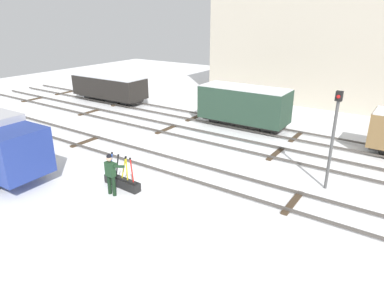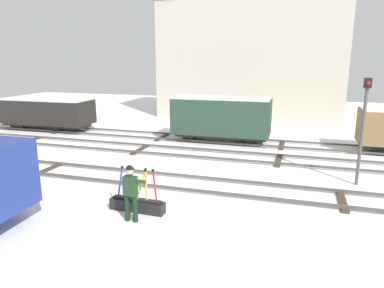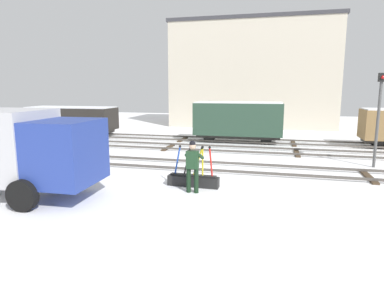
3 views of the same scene
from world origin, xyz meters
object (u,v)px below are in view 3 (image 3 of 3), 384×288
object	(u,v)px
freight_car_mid_siding	(72,119)
delivery_truck	(8,147)
signal_post	(379,111)
freight_car_back_track	(238,119)
rail_worker	(193,164)
switch_lever_frame	(193,179)

from	to	relation	value
freight_car_mid_siding	delivery_truck	bearing A→B (deg)	-65.21
signal_post	delivery_truck	bearing A→B (deg)	-150.65
freight_car_back_track	rail_worker	bearing A→B (deg)	-92.56
signal_post	freight_car_back_track	xyz separation A→B (m)	(-6.44, 5.43, -0.99)
rail_worker	freight_car_mid_siding	distance (m)	15.70
signal_post	freight_car_mid_siding	xyz separation A→B (m)	(-18.30, 5.43, -1.22)
delivery_truck	freight_car_back_track	distance (m)	13.71
freight_car_mid_siding	freight_car_back_track	bearing A→B (deg)	-0.94
freight_car_mid_siding	freight_car_back_track	distance (m)	11.86
signal_post	freight_car_mid_siding	size ratio (longest dim) A/B	0.64
delivery_truck	freight_car_back_track	bearing A→B (deg)	62.66
signal_post	freight_car_mid_siding	distance (m)	19.13
delivery_truck	freight_car_mid_siding	bearing A→B (deg)	113.89
switch_lever_frame	signal_post	distance (m)	8.60
freight_car_mid_siding	freight_car_back_track	size ratio (longest dim) A/B	1.15
switch_lever_frame	freight_car_mid_siding	size ratio (longest dim) A/B	0.29
delivery_truck	signal_post	xyz separation A→B (m)	(12.33, 6.94, 0.88)
freight_car_back_track	switch_lever_frame	bearing A→B (deg)	-93.44
rail_worker	delivery_truck	xyz separation A→B (m)	(-5.53, -1.69, 0.60)
rail_worker	freight_car_back_track	bearing A→B (deg)	90.25
rail_worker	freight_car_mid_siding	size ratio (longest dim) A/B	0.27
rail_worker	freight_car_back_track	world-z (taller)	freight_car_back_track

